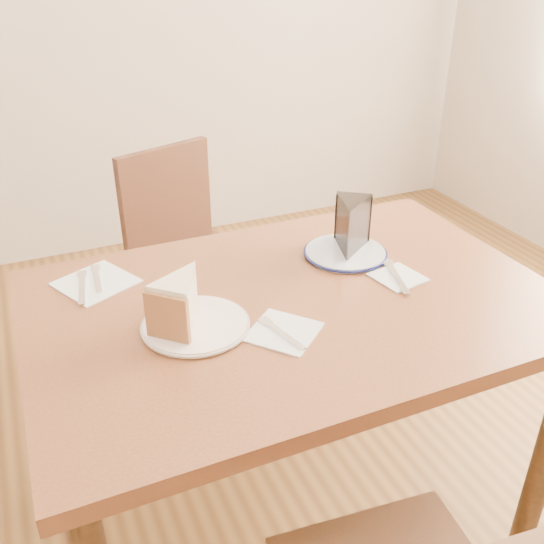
{
  "coord_description": "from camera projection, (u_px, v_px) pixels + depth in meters",
  "views": [
    {
      "loc": [
        -0.52,
        -1.07,
        1.48
      ],
      "look_at": [
        -0.03,
        0.05,
        0.8
      ],
      "focal_mm": 40.0,
      "sensor_mm": 36.0,
      "label": 1
    }
  ],
  "objects": [
    {
      "name": "fork_cream",
      "position": [
        282.0,
        334.0,
        1.26
      ],
      "size": [
        0.05,
        0.14,
        0.0
      ],
      "primitive_type": "cube",
      "rotation": [
        0.0,
        0.0,
        0.24
      ],
      "color": "silver",
      "rests_on": "napkin_cream"
    },
    {
      "name": "ground",
      "position": [
        289.0,
        518.0,
        1.76
      ],
      "size": [
        4.0,
        4.0,
        0.0
      ],
      "primitive_type": "plane",
      "color": "#472B13",
      "rests_on": "ground"
    },
    {
      "name": "fork_spare",
      "position": [
        97.0,
        279.0,
        1.46
      ],
      "size": [
        0.03,
        0.14,
        0.0
      ],
      "primitive_type": "cube",
      "rotation": [
        0.0,
        0.0,
        -0.09
      ],
      "color": "silver",
      "rests_on": "napkin_spare"
    },
    {
      "name": "knife_spare",
      "position": [
        82.0,
        287.0,
        1.42
      ],
      "size": [
        0.04,
        0.16,
        0.0
      ],
      "primitive_type": "cube",
      "rotation": [
        0.0,
        0.0,
        -0.15
      ],
      "color": "silver",
      "rests_on": "napkin_spare"
    },
    {
      "name": "napkin_spare",
      "position": [
        96.0,
        283.0,
        1.45
      ],
      "size": [
        0.21,
        0.21,
        0.0
      ],
      "primitive_type": "cube",
      "rotation": [
        0.0,
        0.0,
        0.44
      ],
      "color": "white",
      "rests_on": "table"
    },
    {
      "name": "chair_far",
      "position": [
        192.0,
        261.0,
        2.14
      ],
      "size": [
        0.54,
        0.54,
        0.86
      ],
      "rotation": [
        0.0,
        0.0,
        3.48
      ],
      "color": "black",
      "rests_on": "ground"
    },
    {
      "name": "napkin_cream",
      "position": [
        284.0,
        332.0,
        1.27
      ],
      "size": [
        0.19,
        0.19,
        0.0
      ],
      "primitive_type": "cube",
      "rotation": [
        0.0,
        0.0,
        0.71
      ],
      "color": "white",
      "rests_on": "table"
    },
    {
      "name": "chocolate_cake",
      "position": [
        351.0,
        229.0,
        1.55
      ],
      "size": [
        0.15,
        0.16,
        0.12
      ],
      "primitive_type": null,
      "rotation": [
        0.0,
        0.0,
        2.52
      ],
      "color": "black",
      "rests_on": "plate_navy"
    },
    {
      "name": "napkin_navy",
      "position": [
        398.0,
        277.0,
        1.47
      ],
      "size": [
        0.13,
        0.13,
        0.0
      ],
      "primitive_type": "cube",
      "rotation": [
        0.0,
        0.0,
        0.18
      ],
      "color": "white",
      "rests_on": "table"
    },
    {
      "name": "plate_navy",
      "position": [
        345.0,
        253.0,
        1.58
      ],
      "size": [
        0.21,
        0.21,
        0.01
      ],
      "primitive_type": "cylinder",
      "color": "silver",
      "rests_on": "table"
    },
    {
      "name": "plate_cream",
      "position": [
        196.0,
        325.0,
        1.29
      ],
      "size": [
        0.22,
        0.22,
        0.01
      ],
      "primitive_type": "cylinder",
      "color": "white",
      "rests_on": "table"
    },
    {
      "name": "table",
      "position": [
        293.0,
        334.0,
        1.44
      ],
      "size": [
        1.2,
        0.8,
        0.75
      ],
      "color": "#482413",
      "rests_on": "ground"
    },
    {
      "name": "carrot_cake",
      "position": [
        183.0,
        301.0,
        1.26
      ],
      "size": [
        0.16,
        0.16,
        0.1
      ],
      "primitive_type": null,
      "rotation": [
        0.0,
        0.0,
        -0.76
      ],
      "color": "#F5EACA",
      "rests_on": "plate_cream"
    },
    {
      "name": "knife_navy",
      "position": [
        396.0,
        277.0,
        1.47
      ],
      "size": [
        0.06,
        0.17,
        0.0
      ],
      "primitive_type": "cube",
      "rotation": [
        0.0,
        0.0,
        -0.3
      ],
      "color": "silver",
      "rests_on": "napkin_navy"
    }
  ]
}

